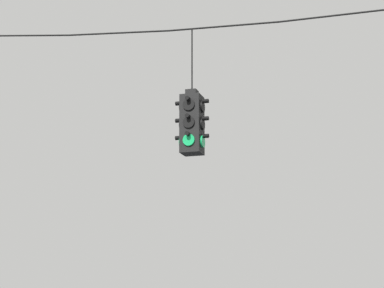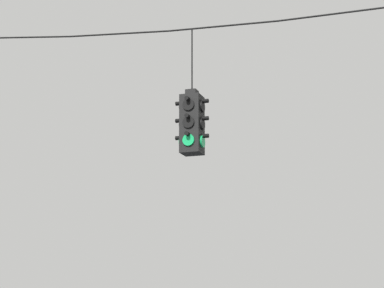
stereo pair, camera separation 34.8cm
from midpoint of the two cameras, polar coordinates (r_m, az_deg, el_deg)
The scene contains 2 objects.
span_wire at distance 12.59m, azimuth 11.80°, elevation 10.30°, with size 13.58×0.03×0.45m.
traffic_light_near_right_pole at distance 12.51m, azimuth 0.80°, elevation 1.58°, with size 0.58×0.58×2.20m.
Camera 2 is at (1.41, -11.49, 2.10)m, focal length 70.00 mm.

